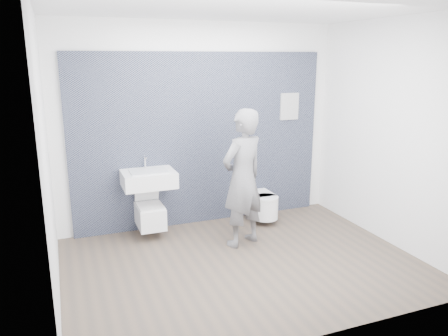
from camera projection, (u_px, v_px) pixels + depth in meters
name	position (u px, v px, depth m)	size (l,w,h in m)	color
ground	(243.00, 263.00, 5.08)	(4.00, 4.00, 0.00)	brown
room_shell	(244.00, 114.00, 4.65)	(4.00, 4.00, 4.00)	silver
tile_wall	(203.00, 220.00, 6.41)	(3.60, 0.06, 2.40)	black
washbasin	(149.00, 178.00, 5.67)	(0.68, 0.51, 0.51)	white
toilet_square	(150.00, 214.00, 5.80)	(0.34, 0.49, 0.66)	white
toilet_rounded	(262.00, 205.00, 6.32)	(0.36, 0.61, 0.33)	white
info_placard	(286.00, 210.00, 6.84)	(0.29, 0.03, 0.39)	silver
visitor	(243.00, 178.00, 5.40)	(0.63, 0.42, 1.74)	slate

